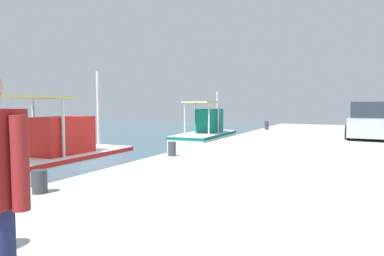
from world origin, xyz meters
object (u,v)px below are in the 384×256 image
at_px(mooring_bollard_fourth, 267,125).
at_px(fishing_boat_second, 44,163).
at_px(parked_car, 371,121).
at_px(mooring_bollard_second, 40,182).
at_px(mooring_bollard_third, 172,149).
at_px(fishing_boat_third, 206,134).

bearing_deg(mooring_bollard_fourth, fishing_boat_second, 166.86).
distance_m(parked_car, mooring_bollard_second, 14.04).
distance_m(fishing_boat_second, mooring_bollard_third, 3.55).
distance_m(fishing_boat_second, mooring_bollard_second, 4.14).
bearing_deg(fishing_boat_third, parked_car, -90.05).
distance_m(parked_car, mooring_bollard_third, 9.96).
xyz_separation_m(fishing_boat_second, mooring_bollard_second, (-2.78, -3.05, 0.35)).
relative_size(fishing_boat_second, fishing_boat_third, 1.25).
height_order(mooring_bollard_second, mooring_bollard_third, mooring_bollard_third).
distance_m(mooring_bollard_third, mooring_bollard_fourth, 11.29).
bearing_deg(mooring_bollard_second, parked_car, -21.95).
bearing_deg(mooring_bollard_fourth, mooring_bollard_third, 180.00).
height_order(mooring_bollard_third, mooring_bollard_fourth, mooring_bollard_fourth).
bearing_deg(fishing_boat_third, mooring_bollard_second, -168.70).
bearing_deg(mooring_bollard_third, mooring_bollard_second, 180.00).
xyz_separation_m(parked_car, mooring_bollard_fourth, (2.83, 5.24, -0.48)).
height_order(fishing_boat_second, mooring_bollard_third, fishing_boat_second).
bearing_deg(mooring_bollard_third, fishing_boat_second, 120.24).
bearing_deg(mooring_bollard_second, fishing_boat_third, 11.30).
relative_size(parked_car, mooring_bollard_third, 10.16).
relative_size(fishing_boat_second, mooring_bollard_fourth, 13.71).
xyz_separation_m(fishing_boat_third, mooring_bollard_second, (-13.02, -2.60, 0.35)).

